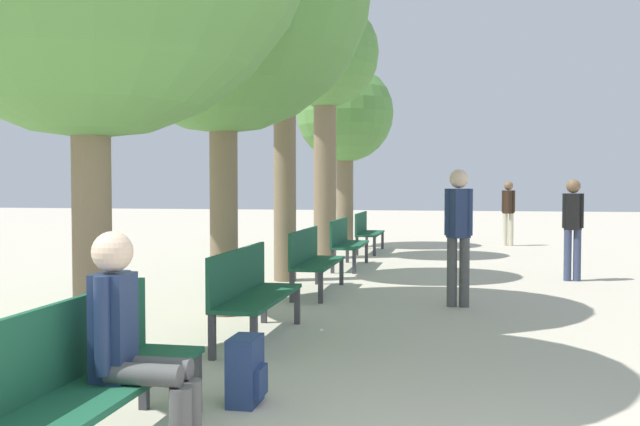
# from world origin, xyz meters

# --- Properties ---
(bench_row_0) EXTENTS (0.48, 1.84, 0.92)m
(bench_row_0) POSITION_xyz_m (-1.84, 0.67, 0.53)
(bench_row_0) COLOR #195138
(bench_row_0) RESTS_ON ground_plane
(bench_row_1) EXTENTS (0.48, 1.84, 0.92)m
(bench_row_1) POSITION_xyz_m (-1.84, 3.84, 0.53)
(bench_row_1) COLOR #195138
(bench_row_1) RESTS_ON ground_plane
(bench_row_2) EXTENTS (0.48, 1.84, 0.92)m
(bench_row_2) POSITION_xyz_m (-1.84, 7.02, 0.53)
(bench_row_2) COLOR #195138
(bench_row_2) RESTS_ON ground_plane
(bench_row_3) EXTENTS (0.48, 1.84, 0.92)m
(bench_row_3) POSITION_xyz_m (-1.84, 10.19, 0.53)
(bench_row_3) COLOR #195138
(bench_row_3) RESTS_ON ground_plane
(bench_row_4) EXTENTS (0.48, 1.84, 0.92)m
(bench_row_4) POSITION_xyz_m (-1.84, 13.37, 0.53)
(bench_row_4) COLOR #195138
(bench_row_4) RESTS_ON ground_plane
(tree_row_2) EXTENTS (2.44, 2.44, 5.34)m
(tree_row_2) POSITION_xyz_m (-2.53, 8.23, 4.05)
(tree_row_2) COLOR #7A664C
(tree_row_2) RESTS_ON ground_plane
(tree_row_3) EXTENTS (2.29, 2.29, 5.49)m
(tree_row_3) POSITION_xyz_m (-2.53, 11.85, 4.18)
(tree_row_3) COLOR #7A664C
(tree_row_3) RESTS_ON ground_plane
(tree_row_4) EXTENTS (2.43, 2.43, 4.57)m
(tree_row_4) POSITION_xyz_m (-2.53, 14.62, 3.29)
(tree_row_4) COLOR #7A664C
(tree_row_4) RESTS_ON ground_plane
(person_seated) EXTENTS (0.62, 0.35, 1.31)m
(person_seated) POSITION_xyz_m (-1.60, 0.68, 0.70)
(person_seated) COLOR #4C4C4C
(person_seated) RESTS_ON ground_plane
(backpack) EXTENTS (0.24, 0.33, 0.49)m
(backpack) POSITION_xyz_m (-1.26, 1.79, 0.24)
(backpack) COLOR navy
(backpack) RESTS_ON ground_plane
(pedestrian_near) EXTENTS (0.34, 0.28, 1.66)m
(pedestrian_near) POSITION_xyz_m (2.08, 9.06, 0.95)
(pedestrian_near) COLOR #384260
(pedestrian_near) RESTS_ON ground_plane
(pedestrian_mid) EXTENTS (0.36, 0.31, 1.77)m
(pedestrian_mid) POSITION_xyz_m (0.24, 6.22, 1.01)
(pedestrian_mid) COLOR #4C4C4C
(pedestrian_mid) RESTS_ON ground_plane
(pedestrian_far) EXTENTS (0.33, 0.29, 1.65)m
(pedestrian_far) POSITION_xyz_m (1.53, 15.72, 0.95)
(pedestrian_far) COLOR beige
(pedestrian_far) RESTS_ON ground_plane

